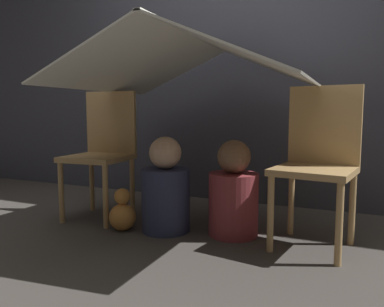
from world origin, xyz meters
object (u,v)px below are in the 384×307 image
person_front (166,191)px  person_second (233,195)px  chair_right (318,158)px  chair_left (103,148)px

person_front → person_second: 0.43m
chair_right → person_second: 0.55m
chair_right → person_front: 0.95m
chair_left → chair_right: (1.49, -0.00, 0.00)m
person_front → person_second: (0.42, 0.10, -0.01)m
chair_right → person_front: chair_right is taller
chair_left → person_front: size_ratio=1.50×
chair_left → person_second: chair_left is taller
chair_right → person_front: bearing=-163.0°
person_front → chair_left: bearing=167.4°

